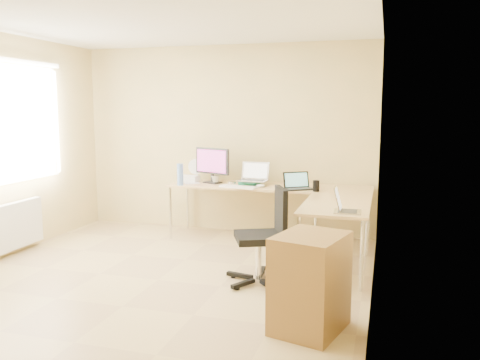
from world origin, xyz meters
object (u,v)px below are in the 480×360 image
(monitor, at_px, (212,165))
(cabinet, at_px, (310,285))
(laptop_center, at_px, (253,172))
(laptop_black, at_px, (299,181))
(desk_return, at_px, (336,237))
(keyboard, at_px, (238,187))
(desk_main, at_px, (269,213))
(office_chair, at_px, (259,234))
(laptop_return, at_px, (348,202))
(mug, at_px, (215,179))
(desk_fan, at_px, (197,170))
(water_bottle, at_px, (180,174))

(monitor, distance_m, cabinet, 3.15)
(laptop_center, distance_m, laptop_black, 0.65)
(laptop_center, xyz_separation_m, laptop_black, (0.63, -0.16, -0.07))
(desk_return, bearing_deg, keyboard, 151.71)
(desk_return, distance_m, laptop_center, 1.61)
(desk_main, distance_m, office_chair, 1.66)
(laptop_return, bearing_deg, laptop_center, 41.12)
(mug, relative_size, cabinet, 0.14)
(monitor, relative_size, laptop_center, 1.50)
(mug, bearing_deg, office_chair, -58.17)
(desk_return, bearing_deg, desk_fan, 149.73)
(monitor, bearing_deg, office_chair, -35.15)
(desk_main, height_order, laptop_return, laptop_return)
(monitor, bearing_deg, mug, 35.44)
(mug, distance_m, water_bottle, 0.50)
(water_bottle, height_order, cabinet, water_bottle)
(keyboard, xyz_separation_m, cabinet, (1.26, -2.27, -0.38))
(cabinet, bearing_deg, laptop_black, 117.25)
(laptop_black, bearing_deg, desk_return, -89.10)
(keyboard, distance_m, cabinet, 2.62)
(desk_fan, height_order, cabinet, desk_fan)
(mug, distance_m, laptop_return, 2.38)
(mug, bearing_deg, desk_main, -1.51)
(desk_main, bearing_deg, laptop_return, -52.31)
(mug, bearing_deg, laptop_black, -10.59)
(laptop_center, relative_size, keyboard, 0.76)
(desk_main, height_order, desk_return, same)
(desk_main, distance_m, desk_return, 1.40)
(keyboard, xyz_separation_m, office_chair, (0.61, -1.34, -0.24))
(laptop_black, bearing_deg, desk_fan, 131.61)
(laptop_center, bearing_deg, desk_return, -35.83)
(desk_return, distance_m, laptop_return, 0.66)
(monitor, xyz_separation_m, office_chair, (1.06, -1.65, -0.47))
(desk_main, xyz_separation_m, office_chair, (0.28, -1.63, 0.14))
(desk_main, bearing_deg, desk_fan, 169.52)
(laptop_black, xyz_separation_m, cabinet, (0.50, -2.36, -0.48))
(laptop_return, xyz_separation_m, office_chair, (-0.84, -0.18, -0.33))
(keyboard, bearing_deg, mug, 155.45)
(office_chair, bearing_deg, cabinet, -78.77)
(desk_return, xyz_separation_m, office_chair, (-0.70, -0.63, 0.14))
(monitor, bearing_deg, laptop_center, 17.14)
(desk_return, relative_size, laptop_black, 3.81)
(cabinet, bearing_deg, keyboard, 134.31)
(monitor, xyz_separation_m, desk_fan, (-0.29, 0.19, -0.10))
(keyboard, bearing_deg, laptop_center, 76.05)
(mug, bearing_deg, cabinet, -57.01)
(desk_return, distance_m, keyboard, 1.53)
(laptop_black, relative_size, keyboard, 0.69)
(desk_return, xyz_separation_m, laptop_center, (-1.18, 0.96, 0.54))
(desk_main, bearing_deg, laptop_black, -25.13)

